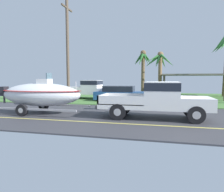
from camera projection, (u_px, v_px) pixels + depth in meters
ground at (168, 101)px, 18.43m from camera, size 36.00×22.00×0.11m
pickup_truck_towing at (161, 98)px, 10.20m from camera, size 5.71×1.99×1.87m
boat_on_trailer at (41, 94)px, 11.75m from camera, size 6.25×2.33×2.34m
parked_pickup_background at (92, 89)px, 19.82m from camera, size 5.61×2.11×1.86m
parked_sedan_near at (121, 94)px, 17.81m from camera, size 4.68×1.89×1.38m
carport_awning at (197, 75)px, 21.69m from camera, size 7.37×4.77×2.50m
palm_tree_near_left at (160, 64)px, 22.21m from camera, size 3.38×3.02×4.98m
palm_tree_far_left at (143, 63)px, 24.01m from camera, size 2.28×3.32×5.38m
utility_pole at (68, 51)px, 16.23m from camera, size 0.24×1.80×8.19m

